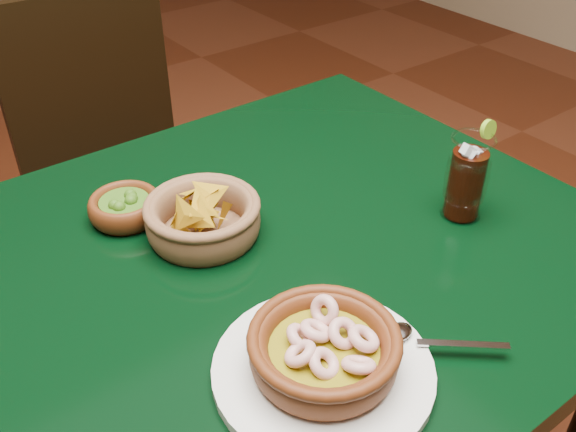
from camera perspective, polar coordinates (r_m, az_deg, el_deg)
dining_table at (r=0.91m, az=-7.96°, el=-10.71°), size 1.20×0.80×0.75m
dining_chair at (r=1.58m, az=-14.61°, el=3.57°), size 0.43×0.43×0.90m
shrimp_plate at (r=0.71m, az=3.25°, el=-12.22°), size 0.31×0.24×0.08m
chip_basket at (r=0.90m, az=-7.59°, el=-0.19°), size 0.20×0.20×0.11m
guacamole_ramekin at (r=0.97m, az=-14.28°, el=0.79°), size 0.13×0.13×0.04m
cola_drink at (r=0.95m, az=15.59°, el=3.23°), size 0.13×0.13×0.15m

